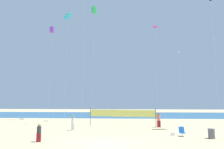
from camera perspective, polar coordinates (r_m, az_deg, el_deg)
name	(u,v)px	position (r m, az deg, el deg)	size (l,w,h in m)	color
ground_plane	(105,144)	(16.58, -2.01, -19.63)	(120.00, 120.00, 0.00)	#D1BC89
ocean_band	(117,115)	(47.86, 1.39, -11.74)	(120.00, 20.00, 0.01)	#28608C
beachgoer_white_shirt	(73,122)	(23.63, -11.39, -13.64)	(0.39, 0.39, 1.71)	white
beachgoer_coral_shirt	(159,119)	(26.55, 13.58, -12.71)	(0.43, 0.43, 1.87)	maroon
beachgoer_charcoal_shirt	(39,132)	(18.07, -20.69, -15.51)	(0.35, 0.35, 1.54)	maroon
folding_beach_chair	(182,131)	(20.79, 19.88, -15.43)	(0.52, 0.65, 0.89)	#1959B2
trash_barrel	(211,134)	(20.60, 27.22, -15.21)	(0.58, 0.58, 0.88)	#595960
volleyball_net	(122,114)	(26.57, 2.91, -11.51)	(8.84, 1.50, 2.40)	#4C4C51
beach_handbag	(173,134)	(20.82, 17.41, -16.42)	(0.36, 0.18, 0.29)	white
kite_white_diamond	(179,56)	(35.14, 19.13, 5.17)	(0.44, 0.44, 11.81)	silver
kite_green_box	(94,10)	(36.15, -5.31, 18.28)	(0.90, 0.90, 19.81)	silver
kite_cyan_inflatable	(68,16)	(40.28, -12.92, 16.35)	(2.28, 2.16, 20.33)	silver
kite_magenta_diamond	(155,28)	(32.72, 12.57, 13.09)	(0.61, 0.63, 15.39)	silver
kite_violet_box	(52,30)	(38.28, -17.24, 12.41)	(0.66, 0.66, 16.90)	silver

